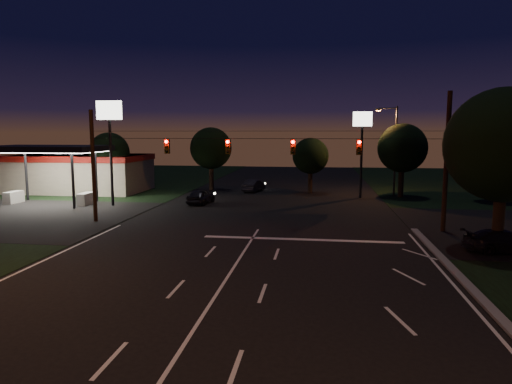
% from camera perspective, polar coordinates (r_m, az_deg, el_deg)
% --- Properties ---
extents(ground, '(140.00, 140.00, 0.00)m').
position_cam_1_polar(ground, '(17.23, -6.18, -14.41)').
color(ground, black).
rests_on(ground, ground).
extents(cross_street_left, '(20.00, 16.00, 0.02)m').
position_cam_1_polar(cross_street_left, '(40.10, -28.94, -2.68)').
color(cross_street_left, black).
rests_on(cross_street_left, ground).
extents(stop_bar, '(12.00, 0.50, 0.01)m').
position_cam_1_polar(stop_bar, '(27.76, 5.76, -5.92)').
color(stop_bar, silver).
rests_on(stop_bar, ground).
extents(utility_pole_right, '(0.30, 0.30, 9.00)m').
position_cam_1_polar(utility_pole_right, '(32.17, 22.30, -4.60)').
color(utility_pole_right, black).
rests_on(utility_pole_right, ground).
extents(utility_pole_left, '(0.28, 0.28, 8.00)m').
position_cam_1_polar(utility_pole_left, '(35.02, -19.38, -3.52)').
color(utility_pole_left, black).
rests_on(utility_pole_left, ground).
extents(signal_span, '(24.00, 0.40, 1.56)m').
position_cam_1_polar(signal_span, '(30.73, 0.52, 5.77)').
color(signal_span, black).
rests_on(signal_span, ground).
extents(gas_station, '(14.20, 16.10, 5.25)m').
position_cam_1_polar(gas_station, '(52.82, -21.38, 2.57)').
color(gas_station, gray).
rests_on(gas_station, ground).
extents(pole_sign_left_near, '(2.20, 0.30, 9.10)m').
position_cam_1_polar(pole_sign_left_near, '(41.59, -17.82, 7.89)').
color(pole_sign_left_near, black).
rests_on(pole_sign_left_near, ground).
extents(pole_sign_right, '(1.80, 0.30, 8.40)m').
position_cam_1_polar(pole_sign_right, '(45.67, 13.12, 7.05)').
color(pole_sign_right, black).
rests_on(pole_sign_right, ground).
extents(street_light_right_far, '(2.20, 0.35, 9.00)m').
position_cam_1_polar(street_light_right_far, '(48.06, 16.74, 5.75)').
color(street_light_right_far, black).
rests_on(street_light_right_far, ground).
extents(tree_right_near, '(6.00, 6.00, 8.76)m').
position_cam_1_polar(tree_right_near, '(27.38, 28.48, 5.03)').
color(tree_right_near, black).
rests_on(tree_right_near, ground).
extents(tree_far_a, '(4.20, 4.20, 6.42)m').
position_cam_1_polar(tree_far_a, '(50.67, -17.78, 4.67)').
color(tree_far_a, black).
rests_on(tree_far_a, ground).
extents(tree_far_b, '(4.60, 4.60, 6.98)m').
position_cam_1_polar(tree_far_b, '(51.08, -5.60, 5.40)').
color(tree_far_b, black).
rests_on(tree_far_b, ground).
extents(tree_far_c, '(3.80, 3.80, 5.86)m').
position_cam_1_polar(tree_far_c, '(48.67, 6.85, 4.45)').
color(tree_far_c, black).
rests_on(tree_far_c, ground).
extents(tree_far_d, '(4.80, 4.80, 7.30)m').
position_cam_1_polar(tree_far_d, '(47.34, 17.82, 5.18)').
color(tree_far_d, black).
rests_on(tree_far_d, ground).
extents(tree_far_e, '(4.00, 4.00, 6.18)m').
position_cam_1_polar(tree_far_e, '(47.45, 27.78, 3.83)').
color(tree_far_e, black).
rests_on(tree_far_e, ground).
extents(car_oncoming_a, '(2.02, 4.07, 1.33)m').
position_cam_1_polar(car_oncoming_a, '(41.56, -6.91, -0.54)').
color(car_oncoming_a, black).
rests_on(car_oncoming_a, ground).
extents(car_oncoming_b, '(2.15, 4.12, 1.29)m').
position_cam_1_polar(car_oncoming_b, '(49.85, -0.28, 0.82)').
color(car_oncoming_b, black).
rests_on(car_oncoming_b, ground).
extents(car_cross, '(4.44, 2.28, 1.23)m').
position_cam_1_polar(car_cross, '(27.96, 28.67, -5.43)').
color(car_cross, black).
rests_on(car_cross, ground).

